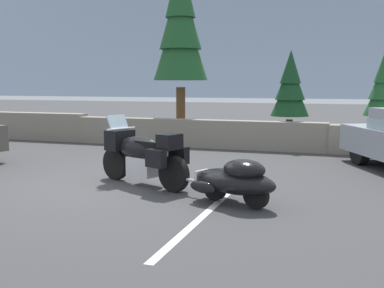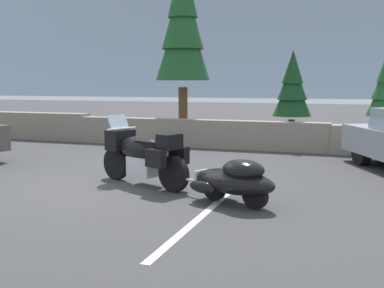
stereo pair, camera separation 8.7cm
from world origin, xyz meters
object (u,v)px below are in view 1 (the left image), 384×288
car_shaped_trailer (235,180)px  pine_tree_secondary (290,87)px  touring_motorcycle (142,153)px  pine_tree_tall (180,24)px  pine_tree_far_right (384,86)px

car_shaped_trailer → pine_tree_secondary: bearing=90.3°
touring_motorcycle → pine_tree_tall: pine_tree_tall is taller
car_shaped_trailer → pine_tree_tall: bearing=115.6°
pine_tree_secondary → touring_motorcycle: bearing=-107.3°
touring_motorcycle → pine_tree_tall: 8.17m
pine_tree_tall → pine_tree_secondary: pine_tree_tall is taller
pine_tree_tall → touring_motorcycle: bearing=-75.7°
pine_tree_secondary → pine_tree_far_right: size_ratio=0.99×
car_shaped_trailer → pine_tree_secondary: pine_tree_secondary is taller
pine_tree_tall → pine_tree_far_right: bearing=0.1°
car_shaped_trailer → pine_tree_tall: pine_tree_tall is taller
pine_tree_tall → pine_tree_secondary: bearing=-11.5°
touring_motorcycle → pine_tree_far_right: bearing=56.9°
touring_motorcycle → pine_tree_tall: (-1.84, 7.22, 3.36)m
touring_motorcycle → pine_tree_tall: bearing=104.3°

